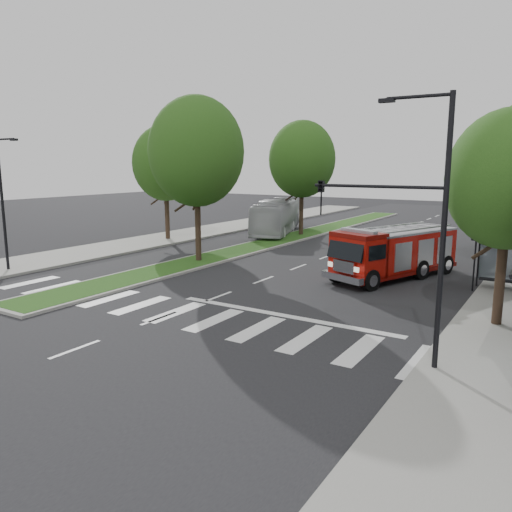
{
  "coord_description": "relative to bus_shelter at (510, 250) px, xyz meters",
  "views": [
    {
      "loc": [
        13.46,
        -18.07,
        6.03
      ],
      "look_at": [
        1.12,
        1.48,
        1.8
      ],
      "focal_mm": 35.0,
      "sensor_mm": 36.0,
      "label": 1
    }
  ],
  "objects": [
    {
      "name": "ground",
      "position": [
        -11.2,
        -8.15,
        -2.04
      ],
      "size": [
        140.0,
        140.0,
        0.0
      ],
      "primitive_type": "plane",
      "color": "black",
      "rests_on": "ground"
    },
    {
      "name": "sidewalk_left",
      "position": [
        -25.7,
        1.85,
        -1.96
      ],
      "size": [
        5.0,
        80.0,
        0.15
      ],
      "primitive_type": "cube",
      "color": "gray",
      "rests_on": "ground"
    },
    {
      "name": "median",
      "position": [
        -17.2,
        9.85,
        -1.96
      ],
      "size": [
        3.0,
        50.0,
        0.15
      ],
      "color": "gray",
      "rests_on": "ground"
    },
    {
      "name": "bus_shelter",
      "position": [
        0.0,
        0.0,
        0.0
      ],
      "size": [
        3.2,
        1.6,
        2.61
      ],
      "color": "black",
      "rests_on": "ground"
    },
    {
      "name": "tree_right_near",
      "position": [
        0.3,
        -6.15,
        3.47
      ],
      "size": [
        4.4,
        4.4,
        8.05
      ],
      "color": "black",
      "rests_on": "ground"
    },
    {
      "name": "tree_median_near",
      "position": [
        -17.2,
        -2.15,
        4.77
      ],
      "size": [
        5.8,
        5.8,
        10.16
      ],
      "color": "black",
      "rests_on": "ground"
    },
    {
      "name": "tree_median_far",
      "position": [
        -17.2,
        11.85,
        4.45
      ],
      "size": [
        5.6,
        5.6,
        9.72
      ],
      "color": "black",
      "rests_on": "ground"
    },
    {
      "name": "tree_left_mid",
      "position": [
        -25.2,
        3.85,
        4.12
      ],
      "size": [
        5.2,
        5.2,
        9.16
      ],
      "color": "black",
      "rests_on": "ground"
    },
    {
      "name": "streetlight_right_near",
      "position": [
        -1.59,
        -11.65,
        2.63
      ],
      "size": [
        4.08,
        0.22,
        8.0
      ],
      "color": "black",
      "rests_on": "ground"
    },
    {
      "name": "streetlight_left_near",
      "position": [
        -24.56,
        -10.15,
        2.16
      ],
      "size": [
        1.9,
        0.2,
        7.5
      ],
      "color": "black",
      "rests_on": "ground"
    },
    {
      "name": "fire_engine",
      "position": [
        -5.51,
        0.04,
        -0.66
      ],
      "size": [
        5.22,
        8.65,
        2.88
      ],
      "rotation": [
        0.0,
        0.0,
        -0.36
      ],
      "color": "#640905",
      "rests_on": "ground"
    },
    {
      "name": "city_bus",
      "position": [
        -19.7,
        11.94,
        -0.52
      ],
      "size": [
        6.07,
        11.13,
        3.04
      ],
      "primitive_type": "imported",
      "rotation": [
        0.0,
        0.0,
        0.34
      ],
      "color": "#B2B3B7",
      "rests_on": "ground"
    }
  ]
}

